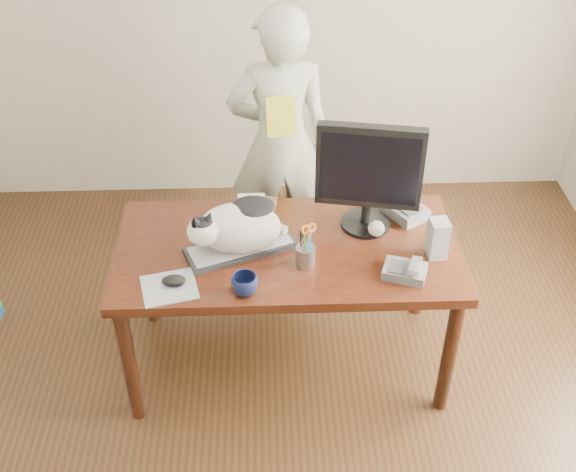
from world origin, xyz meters
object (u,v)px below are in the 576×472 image
Objects in this scene: keyboard at (241,248)px; coffee_mug at (245,284)px; monitor at (369,173)px; person at (280,143)px; cat at (236,227)px; speaker at (438,239)px; book_stack at (254,207)px; baseball at (376,229)px; pen_cup at (306,254)px; desk at (287,260)px; mouse at (174,280)px; phone at (406,271)px; calculator at (405,210)px.

keyboard is 4.71× the size of coffee_mug.
person is (-0.39, 0.75, -0.26)m from monitor.
person is at bearing 54.78° from cat.
book_stack is at bearing 150.98° from speaker.
baseball is at bearing 113.36° from person.
monitor is 2.94× the size of speaker.
keyboard is 0.32m from pen_cup.
coffee_mug is at bearing 76.54° from person.
cat reaches higher than pen_cup.
coffee_mug is (-0.20, -0.39, 0.19)m from desk.
cat is (-0.23, -0.11, 0.29)m from desk.
monitor is at bearing 9.81° from mouse.
book_stack is at bearing 54.44° from cat.
coffee_mug is at bearing -116.52° from desk.
phone reaches higher than mouse.
coffee_mug is at bearing -146.71° from pen_cup.
coffee_mug is 0.90m from speaker.
calculator is at bearing 35.19° from monitor.
monitor is 0.48m from phone.
speaker is (1.18, 0.16, 0.07)m from mouse.
pen_cup reaches higher than mouse.
pen_cup is at bearing -2.59° from mouse.
book_stack is 0.74m from calculator.
cat is 1.83× the size of calculator.
mouse is at bearing -145.51° from monitor.
baseball is (0.35, 0.21, -0.02)m from pen_cup.
phone is at bearing -37.37° from keyboard.
speaker is at bearing 120.60° from person.
mouse reaches higher than keyboard.
keyboard is at bearing 25.21° from mouse.
baseball is (0.04, -0.06, -0.27)m from monitor.
calculator is at bearing -4.04° from cat.
mouse is 0.63m from book_stack.
phone is at bearing -58.69° from monitor.
monitor is (0.38, 0.06, 0.46)m from desk.
pen_cup is 1.02m from person.
mouse is 0.32m from coffee_mug.
mouse is 0.64× the size of speaker.
keyboard is at bearing 164.44° from calculator.
pen_cup is at bearing -127.32° from monitor.
keyboard is 0.93m from person.
baseball is at bearing 30.88° from pen_cup.
keyboard is 6.88× the size of baseball.
speaker is (0.89, -0.07, 0.08)m from keyboard.
monitor is at bearing 130.15° from phone.
desk is 6.93× the size of book_stack.
coffee_mug is 1.46× the size of baseball.
book_stack is (-0.16, 0.20, 0.18)m from desk.
cat reaches higher than mouse.
keyboard is 0.30m from coffee_mug.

